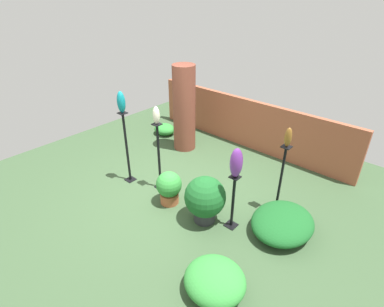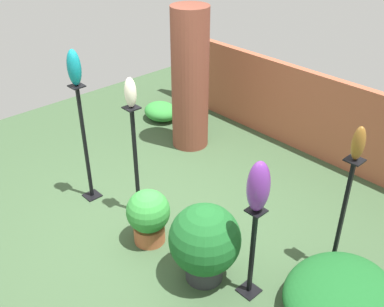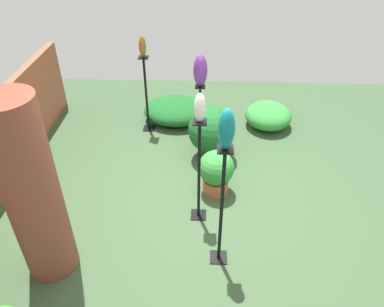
% 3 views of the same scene
% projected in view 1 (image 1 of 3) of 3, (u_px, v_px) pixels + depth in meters
% --- Properties ---
extents(ground_plane, '(8.00, 8.00, 0.00)m').
position_uv_depth(ground_plane, '(170.00, 192.00, 6.20)').
color(ground_plane, '#385133').
extents(brick_wall_back, '(5.60, 0.12, 1.27)m').
position_uv_depth(brick_wall_back, '(247.00, 123.00, 7.71)').
color(brick_wall_back, '#9E5138').
rests_on(brick_wall_back, ground).
extents(brick_pillar, '(0.56, 0.56, 2.15)m').
position_uv_depth(brick_pillar, '(184.00, 109.00, 7.39)').
color(brick_pillar, brown).
rests_on(brick_pillar, ground).
extents(pedestal_teal, '(0.20, 0.20, 1.57)m').
position_uv_depth(pedestal_teal, '(127.00, 151.00, 6.22)').
color(pedestal_teal, black).
rests_on(pedestal_teal, ground).
extents(pedestal_bronze, '(0.20, 0.20, 1.36)m').
position_uv_depth(pedestal_bronze, '(280.00, 182.00, 5.40)').
color(pedestal_bronze, black).
rests_on(pedestal_bronze, ground).
extents(pedestal_ivory, '(0.20, 0.20, 1.45)m').
position_uv_depth(pedestal_ivory, '(159.00, 160.00, 6.01)').
color(pedestal_ivory, black).
rests_on(pedestal_ivory, ground).
extents(pedestal_violet, '(0.20, 0.20, 1.04)m').
position_uv_depth(pedestal_violet, '(233.00, 204.00, 5.09)').
color(pedestal_violet, black).
rests_on(pedestal_violet, ground).
extents(art_vase_teal, '(0.17, 0.16, 0.43)m').
position_uv_depth(art_vase_teal, '(121.00, 102.00, 5.70)').
color(art_vase_teal, '#0F727A').
rests_on(art_vase_teal, pedestal_teal).
extents(art_vase_bronze, '(0.12, 0.12, 0.35)m').
position_uv_depth(art_vase_bronze, '(288.00, 137.00, 4.96)').
color(art_vase_bronze, brown).
rests_on(art_vase_bronze, pedestal_bronze).
extents(art_vase_ivory, '(0.13, 0.13, 0.35)m').
position_uv_depth(art_vase_ivory, '(156.00, 115.00, 5.55)').
color(art_vase_ivory, beige).
rests_on(art_vase_ivory, pedestal_ivory).
extents(art_vase_violet, '(0.20, 0.22, 0.52)m').
position_uv_depth(art_vase_violet, '(236.00, 163.00, 4.69)').
color(art_vase_violet, '#6B2D8C').
rests_on(art_vase_violet, pedestal_violet).
extents(potted_plant_front_right, '(0.73, 0.73, 0.88)m').
position_uv_depth(potted_plant_front_right, '(205.00, 198.00, 5.22)').
color(potted_plant_front_right, '#2D2D33').
rests_on(potted_plant_front_right, ground).
extents(potted_plant_mid_left, '(0.50, 0.50, 0.67)m').
position_uv_depth(potted_plant_mid_left, '(169.00, 187.00, 5.72)').
color(potted_plant_mid_left, '#B25B38').
rests_on(potted_plant_mid_left, ground).
extents(foliage_bed_east, '(0.87, 0.83, 0.42)m').
position_uv_depth(foliage_bed_east, '(215.00, 281.00, 4.08)').
color(foliage_bed_east, '#338C38').
rests_on(foliage_bed_east, ground).
extents(foliage_bed_west, '(1.01, 1.20, 0.39)m').
position_uv_depth(foliage_bed_west, '(282.00, 223.00, 5.10)').
color(foliage_bed_west, '#195923').
rests_on(foliage_bed_west, ground).
extents(foliage_bed_center, '(0.63, 0.54, 0.30)m').
position_uv_depth(foliage_bed_center, '(165.00, 129.00, 8.54)').
color(foliage_bed_center, '#338C38').
rests_on(foliage_bed_center, ground).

